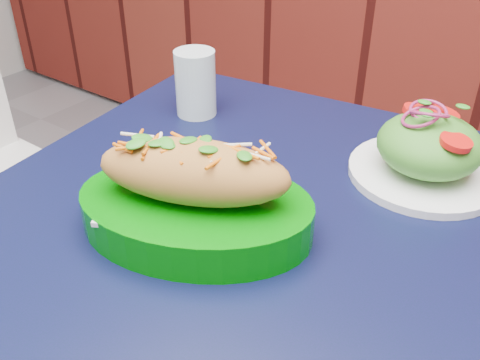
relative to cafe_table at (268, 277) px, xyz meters
The scene contains 4 objects.
cafe_table is the anchor object (origin of this frame).
banh_mi_basket 0.17m from the cafe_table, 138.27° to the right, with size 0.34×0.29×0.13m.
salad_plate 0.29m from the cafe_table, 63.48° to the left, with size 0.21×0.21×0.11m.
water_glass 0.37m from the cafe_table, 145.61° to the left, with size 0.07×0.07×0.11m, color silver.
Camera 1 is at (0.29, 1.31, 1.16)m, focal length 40.00 mm.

